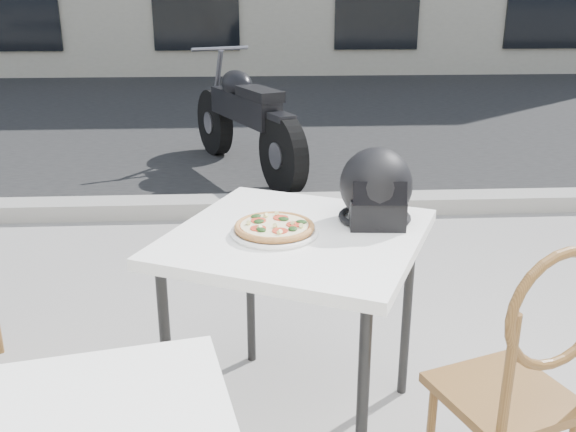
{
  "coord_description": "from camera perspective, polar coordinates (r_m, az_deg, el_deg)",
  "views": [
    {
      "loc": [
        -0.71,
        -1.59,
        1.61
      ],
      "look_at": [
        -0.59,
        0.54,
        0.85
      ],
      "focal_mm": 40.0,
      "sensor_mm": 36.0,
      "label": 1
    }
  ],
  "objects": [
    {
      "name": "pizza",
      "position": [
        2.22,
        -1.21,
        -0.93
      ],
      "size": [
        0.35,
        0.35,
        0.03
      ],
      "rotation": [
        0.0,
        0.0,
        -0.29
      ],
      "color": "#BD8145",
      "rests_on": "plate"
    },
    {
      "name": "cafe_chair_main",
      "position": [
        2.06,
        20.31,
        -12.93
      ],
      "size": [
        0.48,
        0.48,
        0.98
      ],
      "rotation": [
        0.0,
        0.0,
        3.48
      ],
      "color": "brown",
      "rests_on": "ground"
    },
    {
      "name": "plate",
      "position": [
        2.23,
        -1.21,
        -1.44
      ],
      "size": [
        0.35,
        0.35,
        0.02
      ],
      "rotation": [
        0.0,
        0.0,
        -0.14
      ],
      "color": "white",
      "rests_on": "cafe_table_main"
    },
    {
      "name": "helmet",
      "position": [
        2.34,
        7.83,
        2.34
      ],
      "size": [
        0.29,
        0.3,
        0.27
      ],
      "rotation": [
        0.0,
        0.0,
        -0.08
      ],
      "color": "black",
      "rests_on": "cafe_table_main"
    },
    {
      "name": "cafe_table_main",
      "position": [
        2.28,
        0.79,
        -3.11
      ],
      "size": [
        1.11,
        1.11,
        0.8
      ],
      "rotation": [
        0.0,
        0.0,
        -0.43
      ],
      "color": "white",
      "rests_on": "ground"
    },
    {
      "name": "street_asphalt",
      "position": [
        8.76,
        1.42,
        9.03
      ],
      "size": [
        30.0,
        8.0,
        0.0
      ],
      "primitive_type": "cube",
      "color": "black",
      "rests_on": "ground"
    },
    {
      "name": "curb",
      "position": [
        4.89,
        5.23,
        1.08
      ],
      "size": [
        30.0,
        0.25,
        0.12
      ],
      "primitive_type": "cube",
      "color": "gray",
      "rests_on": "ground"
    },
    {
      "name": "motorcycle",
      "position": [
        5.88,
        -3.89,
        8.48
      ],
      "size": [
        1.01,
        2.04,
        1.09
      ],
      "rotation": [
        0.0,
        0.0,
        0.42
      ],
      "color": "black",
      "rests_on": "street_asphalt"
    }
  ]
}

